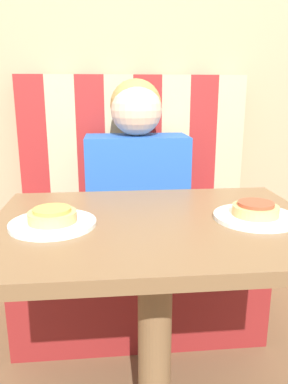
{
  "coord_description": "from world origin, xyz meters",
  "views": [
    {
      "loc": [
        -0.13,
        -0.95,
        1.06
      ],
      "look_at": [
        0.0,
        0.32,
        0.72
      ],
      "focal_mm": 35.0,
      "sensor_mm": 36.0,
      "label": 1
    }
  ],
  "objects_px": {
    "person": "(137,159)",
    "plate_left": "(53,224)",
    "pizza_right": "(256,209)",
    "pizza_left": "(52,215)",
    "plate_right": "(255,217)"
  },
  "relations": [
    {
      "from": "person",
      "to": "plate_left",
      "type": "relative_size",
      "value": 2.94
    },
    {
      "from": "plate_left",
      "to": "pizza_right",
      "type": "relative_size",
      "value": 1.8
    },
    {
      "from": "person",
      "to": "pizza_left",
      "type": "distance_m",
      "value": 0.72
    },
    {
      "from": "plate_right",
      "to": "person",
      "type": "bearing_deg",
      "value": 112.12
    },
    {
      "from": "plate_right",
      "to": "pizza_right",
      "type": "relative_size",
      "value": 1.8
    },
    {
      "from": "person",
      "to": "pizza_left",
      "type": "bearing_deg",
      "value": -112.12
    },
    {
      "from": "plate_left",
      "to": "person",
      "type": "bearing_deg",
      "value": 67.88
    },
    {
      "from": "person",
      "to": "pizza_right",
      "type": "xyz_separation_m",
      "value": [
        0.27,
        -0.67,
        -0.03
      ]
    },
    {
      "from": "plate_left",
      "to": "plate_right",
      "type": "height_order",
      "value": "same"
    },
    {
      "from": "pizza_left",
      "to": "pizza_right",
      "type": "bearing_deg",
      "value": 0.0
    },
    {
      "from": "person",
      "to": "pizza_left",
      "type": "relative_size",
      "value": 5.29
    },
    {
      "from": "plate_right",
      "to": "pizza_left",
      "type": "height_order",
      "value": "pizza_left"
    },
    {
      "from": "plate_right",
      "to": "pizza_left",
      "type": "relative_size",
      "value": 1.8
    },
    {
      "from": "person",
      "to": "pizza_right",
      "type": "distance_m",
      "value": 0.72
    },
    {
      "from": "person",
      "to": "pizza_left",
      "type": "xyz_separation_m",
      "value": [
        -0.27,
        -0.67,
        -0.03
      ]
    }
  ]
}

